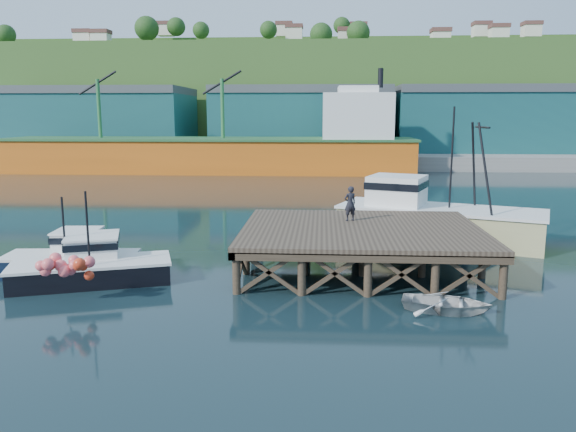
# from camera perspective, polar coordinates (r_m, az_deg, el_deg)

# --- Properties ---
(ground) EXTENTS (300.00, 300.00, 0.00)m
(ground) POSITION_cam_1_polar(r_m,az_deg,el_deg) (29.36, -3.46, -5.05)
(ground) COLOR black
(ground) RESTS_ON ground
(wharf) EXTENTS (12.00, 10.00, 2.62)m
(wharf) POSITION_cam_1_polar(r_m,az_deg,el_deg) (28.59, 7.47, -1.54)
(wharf) COLOR brown
(wharf) RESTS_ON ground
(far_quay) EXTENTS (160.00, 40.00, 2.00)m
(far_quay) POSITION_cam_1_polar(r_m,az_deg,el_deg) (98.40, 1.46, 6.31)
(far_quay) COLOR gray
(far_quay) RESTS_ON ground
(warehouse_left) EXTENTS (32.00, 16.00, 9.00)m
(warehouse_left) POSITION_cam_1_polar(r_m,az_deg,el_deg) (100.76, -19.21, 8.97)
(warehouse_left) COLOR #1A5857
(warehouse_left) RESTS_ON far_quay
(warehouse_mid) EXTENTS (28.00, 16.00, 9.00)m
(warehouse_mid) POSITION_cam_1_polar(r_m,az_deg,el_deg) (93.18, 1.37, 9.47)
(warehouse_mid) COLOR #1A5857
(warehouse_mid) RESTS_ON far_quay
(warehouse_right) EXTENTS (30.00, 16.00, 9.00)m
(warehouse_right) POSITION_cam_1_polar(r_m,az_deg,el_deg) (96.82, 19.63, 8.92)
(warehouse_right) COLOR #1A5857
(warehouse_right) RESTS_ON far_quay
(cargo_ship) EXTENTS (55.50, 10.00, 13.75)m
(cargo_ship) POSITION_cam_1_polar(r_m,az_deg,el_deg) (77.17, -5.46, 6.91)
(cargo_ship) COLOR orange
(cargo_ship) RESTS_ON ground
(hillside) EXTENTS (220.00, 50.00, 22.00)m
(hillside) POSITION_cam_1_polar(r_m,az_deg,el_deg) (128.20, 1.97, 11.69)
(hillside) COLOR #2D511E
(hillside) RESTS_ON ground
(boat_navy) EXTENTS (6.48, 3.66, 3.95)m
(boat_navy) POSITION_cam_1_polar(r_m,az_deg,el_deg) (29.75, -21.00, -3.94)
(boat_navy) COLOR black
(boat_navy) RESTS_ON ground
(boat_black) EXTENTS (7.62, 6.32, 4.42)m
(boat_black) POSITION_cam_1_polar(r_m,az_deg,el_deg) (27.94, -19.31, -4.69)
(boat_black) COLOR black
(boat_black) RESTS_ON ground
(trawler) EXTENTS (13.03, 8.61, 8.22)m
(trawler) POSITION_cam_1_polar(r_m,az_deg,el_deg) (35.83, 14.74, 0.19)
(trawler) COLOR #C2BE7E
(trawler) RESTS_ON ground
(dinghy) EXTENTS (3.93, 3.19, 0.72)m
(dinghy) POSITION_cam_1_polar(r_m,az_deg,el_deg) (23.43, 15.78, -8.50)
(dinghy) COLOR silver
(dinghy) RESTS_ON ground
(dockworker) EXTENTS (0.80, 0.69, 1.87)m
(dockworker) POSITION_cam_1_polar(r_m,az_deg,el_deg) (30.19, 6.32, 1.27)
(dockworker) COLOR black
(dockworker) RESTS_ON wharf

